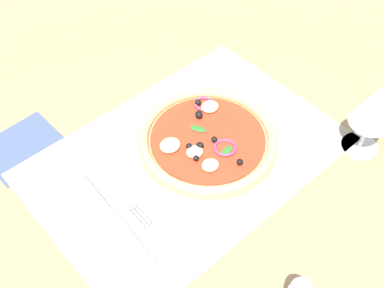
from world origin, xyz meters
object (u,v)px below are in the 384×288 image
Objects in this scene: fork at (119,193)px; napkin at (23,147)px; knife at (114,220)px; plate at (208,145)px; pizza at (207,139)px; wine_glass at (376,105)px.

fork is 20.59cm from napkin.
fork reaches higher than napkin.
knife reaches higher than napkin.
plate is 1.60cm from pizza.
pizza is 1.35× the size of fork.
napkin is at bearing -41.98° from pizza.
fork is 43.69cm from wine_glass.
napkin is at bearing -168.68° from knife.
pizza reaches higher than napkin.
wine_glass is at bearing 138.48° from napkin.
fork is at bearing -7.44° from pizza.
plate is 1.39× the size of knife.
pizza is 21.11cm from knife.
fork is (17.37, -2.30, -0.30)cm from plate.
knife is at bearing 3.64° from plate.
plate is at bearing -40.95° from wine_glass.
wine_glass is (-41.30, 16.27, 9.65)cm from knife.
pizza is 32.53cm from napkin.
knife is (20.98, 1.38, -1.86)cm from pizza.
plate is 17.53cm from fork.
knife is at bearing -21.50° from wine_glass.
plate reaches higher than knife.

